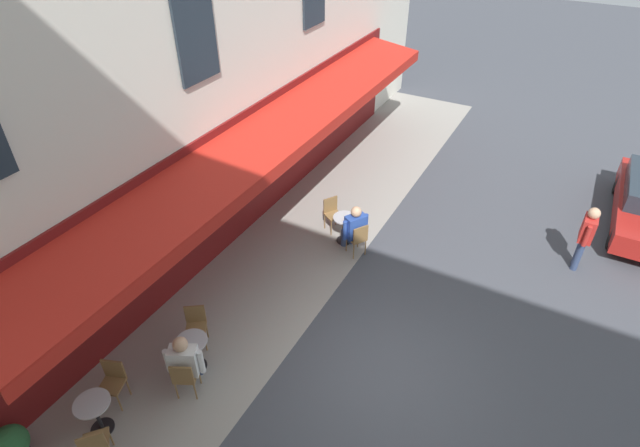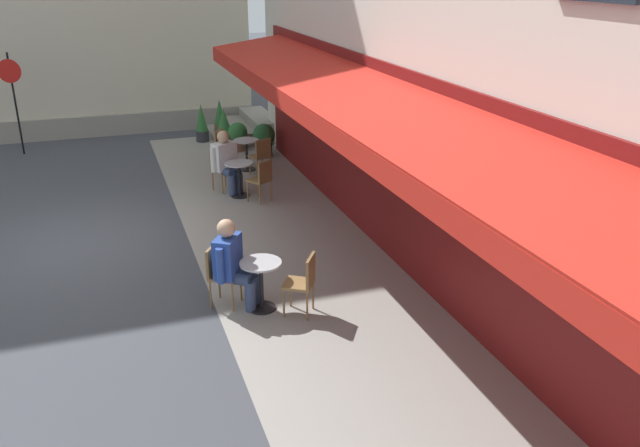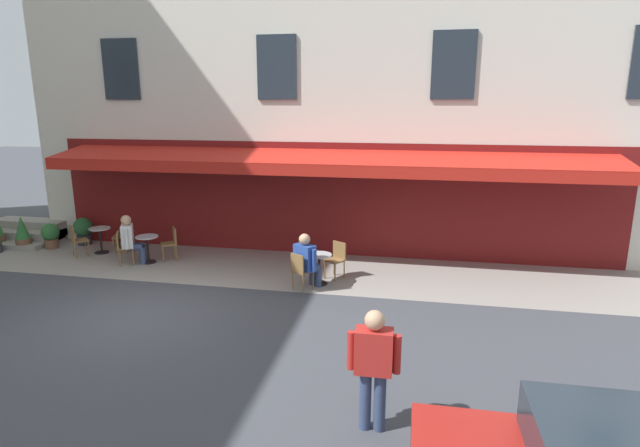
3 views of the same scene
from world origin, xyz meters
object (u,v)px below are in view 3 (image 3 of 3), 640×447
at_px(cafe_chair_wicker_facing_street, 123,234).
at_px(walking_pedestrian_in_red, 374,361).
at_px(seated_patron_in_blue, 307,259).
at_px(cafe_chair_wicker_corner_left, 171,241).
at_px(cafe_chair_wicker_under_awning, 77,238).
at_px(cafe_table_mid_terrace, 319,265).
at_px(cafe_table_near_entrance, 100,237).
at_px(cafe_chair_wicker_near_door, 337,257).
at_px(cafe_chair_wicker_back_row, 123,245).
at_px(potted_plant_entrance_left, 83,230).
at_px(cafe_table_streetside, 147,245).
at_px(seated_companion_in_white, 131,238).
at_px(potted_plant_entrance_right, 51,235).
at_px(potted_plant_by_steps, 22,233).
at_px(cafe_chair_wicker_kerbside, 300,268).

relative_size(cafe_chair_wicker_facing_street, walking_pedestrian_in_red, 0.53).
bearing_deg(seated_patron_in_blue, cafe_chair_wicker_corner_left, -19.43).
relative_size(cafe_chair_wicker_under_awning, cafe_chair_wicker_corner_left, 1.00).
bearing_deg(cafe_table_mid_terrace, cafe_table_near_entrance, -11.22).
bearing_deg(cafe_chair_wicker_near_door, cafe_table_mid_terrace, 57.64).
height_order(cafe_table_mid_terrace, cafe_chair_wicker_back_row, cafe_chair_wicker_back_row).
height_order(walking_pedestrian_in_red, potted_plant_entrance_left, walking_pedestrian_in_red).
height_order(cafe_table_near_entrance, cafe_chair_wicker_corner_left, cafe_chair_wicker_corner_left).
relative_size(cafe_chair_wicker_near_door, cafe_table_streetside, 1.21).
bearing_deg(cafe_chair_wicker_corner_left, seated_companion_in_white, 31.70).
relative_size(cafe_chair_wicker_back_row, seated_patron_in_blue, 0.67).
height_order(cafe_table_near_entrance, potted_plant_entrance_right, potted_plant_entrance_right).
height_order(cafe_chair_wicker_under_awning, potted_plant_by_steps, potted_plant_by_steps).
relative_size(potted_plant_by_steps, potted_plant_entrance_right, 1.31).
bearing_deg(cafe_chair_wicker_near_door, potted_plant_by_steps, -4.56).
distance_m(cafe_chair_wicker_kerbside, potted_plant_by_steps, 9.13).
bearing_deg(cafe_chair_wicker_kerbside, potted_plant_entrance_left, -19.04).
distance_m(cafe_table_streetside, cafe_chair_wicker_back_row, 0.63).
xyz_separation_m(cafe_table_streetside, potted_plant_entrance_right, (3.59, -0.75, -0.08)).
bearing_deg(cafe_table_mid_terrace, seated_patron_in_blue, 57.49).
bearing_deg(seated_companion_in_white, cafe_table_streetside, -153.25).
bearing_deg(seated_companion_in_white, cafe_table_mid_terrace, 173.81).
relative_size(cafe_table_mid_terrace, cafe_chair_wicker_corner_left, 0.82).
distance_m(potted_plant_by_steps, potted_plant_entrance_right, 0.81).
bearing_deg(potted_plant_entrance_left, cafe_table_near_entrance, 146.38).
xyz_separation_m(cafe_table_mid_terrace, potted_plant_by_steps, (9.29, -1.30, -0.00)).
bearing_deg(cafe_table_near_entrance, cafe_chair_wicker_facing_street, -160.29).
height_order(cafe_chair_wicker_near_door, walking_pedestrian_in_red, walking_pedestrian_in_red).
xyz_separation_m(cafe_chair_wicker_under_awning, potted_plant_entrance_left, (0.64, -1.18, -0.08)).
relative_size(cafe_chair_wicker_near_door, potted_plant_entrance_right, 1.20).
height_order(cafe_chair_wicker_under_awning, cafe_chair_wicker_kerbside, same).
bearing_deg(cafe_table_mid_terrace, potted_plant_entrance_right, -10.06).
xyz_separation_m(seated_patron_in_blue, potted_plant_entrance_left, (7.56, -2.38, -0.24)).
bearing_deg(cafe_chair_wicker_back_row, cafe_chair_wicker_facing_street, -58.72).
height_order(seated_patron_in_blue, walking_pedestrian_in_red, walking_pedestrian_in_red).
bearing_deg(cafe_chair_wicker_under_awning, cafe_chair_wicker_corner_left, -174.51).
height_order(cafe_chair_wicker_facing_street, walking_pedestrian_in_red, walking_pedestrian_in_red).
bearing_deg(cafe_table_near_entrance, cafe_chair_wicker_under_awning, 48.87).
xyz_separation_m(cafe_chair_wicker_under_awning, walking_pedestrian_in_red, (-8.90, 6.18, 0.45)).
height_order(cafe_chair_wicker_kerbside, potted_plant_by_steps, potted_plant_by_steps).
xyz_separation_m(cafe_chair_wicker_under_awning, potted_plant_by_steps, (2.15, -0.44, -0.06)).
xyz_separation_m(cafe_chair_wicker_back_row, seated_companion_in_white, (-0.19, -0.10, 0.17)).
relative_size(cafe_chair_wicker_kerbside, walking_pedestrian_in_red, 0.53).
distance_m(cafe_chair_wicker_facing_street, cafe_table_mid_terrace, 6.32).
relative_size(seated_patron_in_blue, potted_plant_entrance_right, 1.78).
xyz_separation_m(cafe_chair_wicker_under_awning, cafe_table_mid_terrace, (-7.14, 0.86, -0.06)).
distance_m(cafe_chair_wicker_under_awning, cafe_table_streetside, 2.23).
bearing_deg(seated_patron_in_blue, potted_plant_entrance_left, -17.52).
xyz_separation_m(cafe_chair_wicker_back_row, seated_patron_in_blue, (-5.26, 0.83, 0.17)).
relative_size(cafe_table_mid_terrace, walking_pedestrian_in_red, 0.44).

